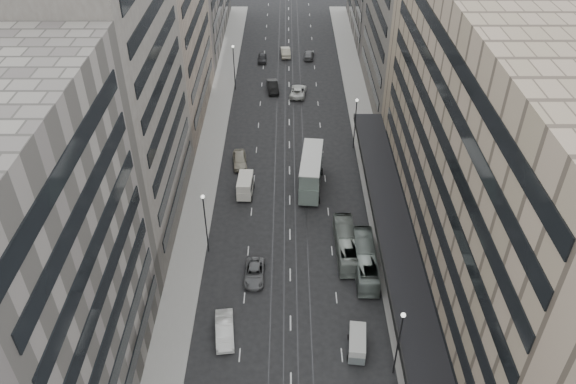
{
  "coord_description": "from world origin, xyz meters",
  "views": [
    {
      "loc": [
        -0.31,
        -37.51,
        45.46
      ],
      "look_at": [
        -0.24,
        15.29,
        6.3
      ],
      "focal_mm": 35.0,
      "sensor_mm": 36.0,
      "label": 1
    }
  ],
  "objects_px": {
    "bus_near": "(365,260)",
    "sedan_1": "(225,330)",
    "vw_microbus": "(357,343)",
    "double_decker": "(311,171)",
    "sedan_2": "(254,273)",
    "bus_far": "(346,244)",
    "panel_van": "(245,185)"
  },
  "relations": [
    {
      "from": "bus_near",
      "to": "sedan_1",
      "type": "bearing_deg",
      "value": 33.14
    },
    {
      "from": "vw_microbus",
      "to": "sedan_1",
      "type": "distance_m",
      "value": 13.23
    },
    {
      "from": "bus_near",
      "to": "vw_microbus",
      "type": "xyz_separation_m",
      "value": [
        -2.03,
        -11.4,
        -0.21
      ]
    },
    {
      "from": "bus_near",
      "to": "sedan_1",
      "type": "height_order",
      "value": "bus_near"
    },
    {
      "from": "double_decker",
      "to": "sedan_2",
      "type": "height_order",
      "value": "double_decker"
    },
    {
      "from": "bus_near",
      "to": "bus_far",
      "type": "xyz_separation_m",
      "value": [
        -1.94,
        2.77,
        -0.05
      ]
    },
    {
      "from": "double_decker",
      "to": "panel_van",
      "type": "bearing_deg",
      "value": -165.17
    },
    {
      "from": "bus_far",
      "to": "vw_microbus",
      "type": "relative_size",
      "value": 2.36
    },
    {
      "from": "double_decker",
      "to": "sedan_2",
      "type": "bearing_deg",
      "value": -105.95
    },
    {
      "from": "bus_near",
      "to": "double_decker",
      "type": "bearing_deg",
      "value": -69.42
    },
    {
      "from": "double_decker",
      "to": "sedan_2",
      "type": "xyz_separation_m",
      "value": [
        -6.91,
        -17.11,
        -2.08
      ]
    },
    {
      "from": "bus_far",
      "to": "double_decker",
      "type": "height_order",
      "value": "double_decker"
    },
    {
      "from": "double_decker",
      "to": "bus_far",
      "type": "bearing_deg",
      "value": -68.14
    },
    {
      "from": "vw_microbus",
      "to": "sedan_2",
      "type": "xyz_separation_m",
      "value": [
        -10.49,
        10.04,
        -0.49
      ]
    },
    {
      "from": "double_decker",
      "to": "sedan_1",
      "type": "relative_size",
      "value": 1.89
    },
    {
      "from": "bus_far",
      "to": "sedan_1",
      "type": "relative_size",
      "value": 1.87
    },
    {
      "from": "bus_near",
      "to": "bus_far",
      "type": "bearing_deg",
      "value": -54.07
    },
    {
      "from": "bus_far",
      "to": "sedan_1",
      "type": "bearing_deg",
      "value": 41.87
    },
    {
      "from": "bus_near",
      "to": "bus_far",
      "type": "height_order",
      "value": "bus_near"
    },
    {
      "from": "bus_far",
      "to": "sedan_2",
      "type": "bearing_deg",
      "value": 20.18
    },
    {
      "from": "bus_near",
      "to": "panel_van",
      "type": "xyz_separation_m",
      "value": [
        -14.47,
        14.38,
        0.09
      ]
    },
    {
      "from": "sedan_2",
      "to": "bus_near",
      "type": "bearing_deg",
      "value": 6.56
    },
    {
      "from": "sedan_1",
      "to": "vw_microbus",
      "type": "bearing_deg",
      "value": -14.65
    },
    {
      "from": "double_decker",
      "to": "panel_van",
      "type": "distance_m",
      "value": 9.05
    },
    {
      "from": "vw_microbus",
      "to": "sedan_2",
      "type": "bearing_deg",
      "value": 142.69
    },
    {
      "from": "sedan_2",
      "to": "vw_microbus",
      "type": "bearing_deg",
      "value": -43.36
    },
    {
      "from": "bus_near",
      "to": "sedan_2",
      "type": "bearing_deg",
      "value": 7.13
    },
    {
      "from": "sedan_2",
      "to": "sedan_1",
      "type": "bearing_deg",
      "value": -107.31
    },
    {
      "from": "double_decker",
      "to": "sedan_2",
      "type": "relative_size",
      "value": 1.97
    },
    {
      "from": "bus_far",
      "to": "panel_van",
      "type": "height_order",
      "value": "panel_van"
    },
    {
      "from": "bus_near",
      "to": "sedan_1",
      "type": "distance_m",
      "value": 17.89
    },
    {
      "from": "vw_microbus",
      "to": "sedan_2",
      "type": "relative_size",
      "value": 0.83
    }
  ]
}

